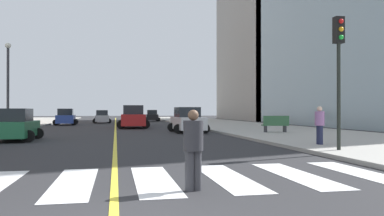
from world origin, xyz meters
name	(u,v)px	position (x,y,z in m)	size (l,w,h in m)	color
sidewalk_kerb_east	(293,133)	(12.20, 20.00, 0.07)	(10.00, 120.00, 0.15)	#9E9B93
crosswalk_paint	(114,181)	(0.00, 4.00, 0.01)	(13.50, 4.00, 0.01)	silver
lane_divider_paint	(116,124)	(0.00, 40.00, 0.01)	(0.16, 80.00, 0.01)	yellow
parking_garage_concrete	(284,48)	(28.84, 57.37, 12.55)	(18.00, 24.00, 25.11)	#9E9B93
car_blue_nearest	(66,117)	(-5.41, 39.48, 0.85)	(2.65, 4.15, 1.82)	#2D479E
car_silver_second	(102,117)	(-1.72, 45.36, 0.77)	(2.43, 3.78, 1.65)	#B7B7BC
car_red_third	(133,117)	(1.61, 30.71, 0.98)	(3.04, 4.77, 2.10)	red
car_gray_fourth	(133,118)	(1.79, 36.15, 0.79)	(2.47, 3.86, 1.70)	slate
car_white_fifth	(188,121)	(5.25, 22.92, 0.87)	(2.71, 4.25, 1.87)	silver
car_black_sixth	(152,116)	(5.39, 52.95, 0.79)	(2.47, 3.85, 1.69)	black
car_green_seventh	(16,126)	(-5.25, 17.05, 0.81)	(2.44, 3.89, 1.73)	#236B42
traffic_light_near_corner	(339,57)	(8.26, 8.05, 3.66)	(0.36, 0.41, 5.01)	black
park_bench	(275,124)	(10.68, 19.46, 0.69)	(1.84, 0.72, 1.12)	#33603D
pedestrian_crossing	(193,146)	(1.58, 2.66, 0.91)	(0.41, 0.41, 1.65)	#38383D
pedestrian_waiting_east	(320,123)	(8.77, 10.35, 1.07)	(0.41, 0.41, 1.67)	#232847
street_lamp	(8,78)	(-8.38, 27.71, 4.23)	(0.44, 0.44, 6.85)	#38383D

